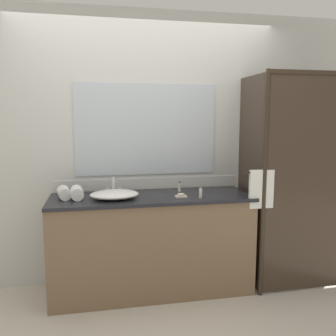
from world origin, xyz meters
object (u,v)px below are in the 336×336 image
object	(u,v)px
soap_dish	(181,195)
amenity_bottle_lotion	(201,193)
sink_basin	(114,194)
faucet	(114,189)
rolled_towel_near_edge	(64,193)
rolled_towel_middle	(77,193)
amenity_bottle_body_wash	(179,187)

from	to	relation	value
soap_dish	amenity_bottle_lotion	bearing A→B (deg)	-21.43
sink_basin	faucet	xyz separation A→B (m)	(0.00, 0.17, 0.02)
rolled_towel_near_edge	rolled_towel_middle	distance (m)	0.11
soap_dish	amenity_bottle_body_wash	xyz separation A→B (m)	(0.04, 0.24, 0.03)
rolled_towel_near_edge	rolled_towel_middle	xyz separation A→B (m)	(0.11, -0.03, 0.00)
sink_basin	amenity_bottle_body_wash	distance (m)	0.65
amenity_bottle_body_wash	rolled_towel_middle	bearing A→B (deg)	-171.90
sink_basin	amenity_bottle_lotion	world-z (taller)	amenity_bottle_lotion
soap_dish	rolled_towel_near_edge	distance (m)	1.02
faucet	rolled_towel_near_edge	size ratio (longest dim) A/B	0.87
soap_dish	faucet	bearing A→B (deg)	158.86
amenity_bottle_body_wash	rolled_towel_near_edge	distance (m)	1.06
faucet	amenity_bottle_body_wash	size ratio (longest dim) A/B	1.74
soap_dish	amenity_bottle_body_wash	bearing A→B (deg)	80.44
sink_basin	faucet	bearing A→B (deg)	90.00
soap_dish	sink_basin	bearing A→B (deg)	174.21
faucet	rolled_towel_near_edge	xyz separation A→B (m)	(-0.43, -0.09, -0.00)
faucet	amenity_bottle_lotion	world-z (taller)	faucet
soap_dish	rolled_towel_middle	size ratio (longest dim) A/B	0.48
rolled_towel_middle	rolled_towel_near_edge	bearing A→B (deg)	166.39
sink_basin	amenity_bottle_body_wash	world-z (taller)	amenity_bottle_body_wash
soap_dish	rolled_towel_near_edge	size ratio (longest dim) A/B	0.51
sink_basin	rolled_towel_near_edge	bearing A→B (deg)	170.16
soap_dish	rolled_towel_near_edge	bearing A→B (deg)	172.48
amenity_bottle_body_wash	rolled_towel_middle	xyz separation A→B (m)	(-0.94, -0.13, 0.01)
rolled_towel_middle	faucet	bearing A→B (deg)	20.36
amenity_bottle_body_wash	rolled_towel_near_edge	xyz separation A→B (m)	(-1.05, -0.11, 0.01)
soap_dish	amenity_bottle_lotion	world-z (taller)	amenity_bottle_lotion
amenity_bottle_lotion	rolled_towel_near_edge	bearing A→B (deg)	170.47
amenity_bottle_lotion	rolled_towel_near_edge	distance (m)	1.19
sink_basin	rolled_towel_middle	bearing A→B (deg)	171.48
rolled_towel_near_edge	rolled_towel_middle	world-z (taller)	rolled_towel_middle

